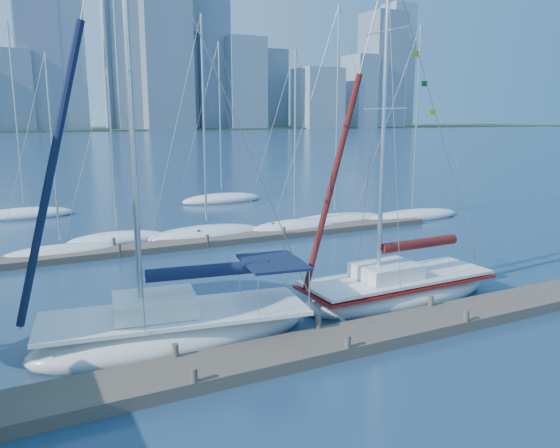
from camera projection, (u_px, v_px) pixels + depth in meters
name	position (u px, v px, depth m)	size (l,w,h in m)	color
ground	(332.00, 349.00, 17.96)	(700.00, 700.00, 0.00)	navy
near_dock	(332.00, 343.00, 17.92)	(26.00, 2.00, 0.40)	#4B4337
far_dock	(219.00, 240.00, 32.83)	(30.00, 1.80, 0.36)	#4B4337
far_shore	(21.00, 130.00, 298.34)	(800.00, 100.00, 1.50)	#38472D
sailboat_navy	(176.00, 310.00, 18.18)	(9.82, 4.47, 15.84)	white
sailboat_maroon	(398.00, 276.00, 22.54)	(8.95, 3.10, 13.97)	white
bg_boat_0	(61.00, 253.00, 29.69)	(6.42, 3.72, 11.01)	white
bg_boat_1	(117.00, 239.00, 32.99)	(6.11, 2.72, 10.53)	white
bg_boat_2	(207.00, 234.00, 34.11)	(7.79, 4.20, 13.75)	white
bg_boat_3	(295.00, 227.00, 36.26)	(6.98, 3.63, 12.05)	white
bg_boat_4	(335.00, 220.00, 38.53)	(8.67, 4.49, 15.04)	white
bg_boat_5	(412.00, 216.00, 40.45)	(8.55, 5.27, 14.17)	white
bg_boat_6	(25.00, 214.00, 41.14)	(6.97, 2.35, 14.45)	white
bg_boat_7	(222.00, 199.00, 48.57)	(7.59, 3.79, 14.11)	white
skyline	(64.00, 60.00, 275.54)	(503.36, 51.31, 118.36)	#7F93A4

